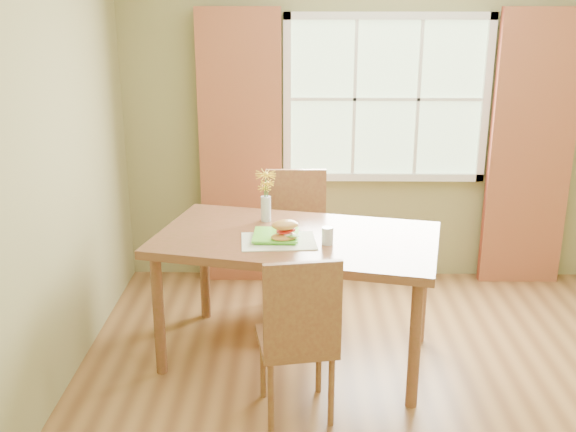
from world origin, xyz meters
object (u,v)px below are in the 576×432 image
(chair_far, at_px, (296,236))
(dining_table, at_px, (297,249))
(croissant_sandwich, at_px, (285,231))
(chair_near, at_px, (299,332))
(flower_vase, at_px, (266,191))
(water_glass, at_px, (327,236))

(chair_far, bearing_deg, dining_table, -91.59)
(croissant_sandwich, bearing_deg, chair_far, 68.35)
(chair_far, distance_m, croissant_sandwich, 0.92)
(chair_near, height_order, flower_vase, flower_vase)
(chair_far, xyz_separation_m, water_glass, (0.19, -0.86, 0.31))
(croissant_sandwich, height_order, flower_vase, flower_vase)
(water_glass, height_order, flower_vase, flower_vase)
(dining_table, bearing_deg, croissant_sandwich, -104.50)
(chair_far, bearing_deg, flower_vase, -117.49)
(croissant_sandwich, distance_m, water_glass, 0.26)
(croissant_sandwich, bearing_deg, chair_near, -98.47)
(croissant_sandwich, relative_size, flower_vase, 0.57)
(water_glass, relative_size, flower_vase, 0.31)
(chair_near, relative_size, croissant_sandwich, 5.05)
(chair_near, bearing_deg, chair_far, 80.53)
(dining_table, distance_m, chair_far, 0.73)
(flower_vase, bearing_deg, chair_near, -77.56)
(chair_far, relative_size, water_glass, 10.06)
(dining_table, height_order, croissant_sandwich, croissant_sandwich)
(chair_near, bearing_deg, croissant_sandwich, 88.41)
(chair_near, height_order, chair_far, chair_far)
(chair_far, relative_size, croissant_sandwich, 5.43)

